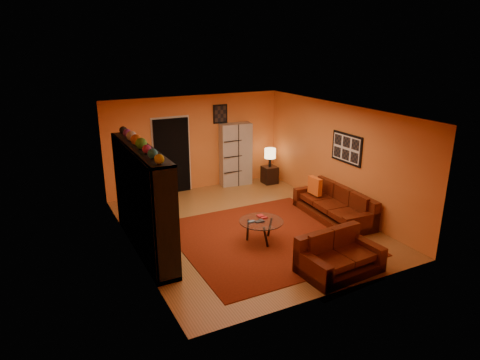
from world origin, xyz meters
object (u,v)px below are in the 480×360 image
tv (146,203)px  side_table (270,175)px  entertainment_unit (143,199)px  bowl_chair (157,196)px  loveseat (337,256)px  table_lamp (270,154)px  storage_cabinet (235,154)px  sofa (336,206)px  coffee_table (261,223)px

tv → side_table: size_ratio=1.74×
entertainment_unit → bowl_chair: (0.85, 2.03, -0.73)m
loveseat → table_lamp: size_ratio=2.82×
loveseat → storage_cabinet: storage_cabinet is taller
sofa → coffee_table: (-2.20, -0.31, 0.13)m
sofa → loveseat: same height
entertainment_unit → tv: entertainment_unit is taller
sofa → entertainment_unit: bearing=177.2°
table_lamp → side_table: bearing=45.0°
coffee_table → loveseat: bearing=-68.3°
bowl_chair → side_table: size_ratio=1.48×
sofa → table_lamp: size_ratio=4.13×
tv → bowl_chair: bearing=-21.3°
entertainment_unit → bowl_chair: 2.32m
sofa → bowl_chair: (-3.57, 2.51, 0.04)m
entertainment_unit → bowl_chair: entertainment_unit is taller
loveseat → table_lamp: 5.11m
sofa → coffee_table: size_ratio=2.43×
entertainment_unit → coffee_table: bearing=-19.7°
coffee_table → bowl_chair: bearing=115.8°
tv → loveseat: size_ratio=0.58×
storage_cabinet → sofa: bearing=-67.6°
bowl_chair → sofa: bearing=-35.2°
coffee_table → side_table: bearing=56.6°
loveseat → tv: bearing=45.5°
side_table → tv: bearing=-150.3°
loveseat → table_lamp: bearing=-20.9°
tv → sofa: size_ratio=0.39×
bowl_chair → loveseat: bearing=-65.7°
bowl_chair → table_lamp: size_ratio=1.37×
bowl_chair → storage_cabinet: bearing=16.8°
coffee_table → storage_cabinet: size_ratio=0.51×
storage_cabinet → side_table: bearing=-16.2°
bowl_chair → side_table: bearing=6.6°
entertainment_unit → coffee_table: size_ratio=3.28×
sofa → side_table: 2.92m
coffee_table → sofa: bearing=7.9°
storage_cabinet → bowl_chair: 2.73m
bowl_chair → entertainment_unit: bearing=-112.7°
entertainment_unit → loveseat: entertainment_unit is taller
sofa → coffee_table: bearing=-168.6°
entertainment_unit → loveseat: bearing=-40.3°
entertainment_unit → bowl_chair: size_ratio=4.07×
storage_cabinet → table_lamp: storage_cabinet is taller
bowl_chair → side_table: 3.51m
coffee_table → bowl_chair: (-1.36, 2.82, -0.10)m
entertainment_unit → side_table: size_ratio=6.00×
entertainment_unit → coffee_table: 2.43m
sofa → table_lamp: (-0.08, 2.92, 0.60)m
sofa → bowl_chair: 4.36m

